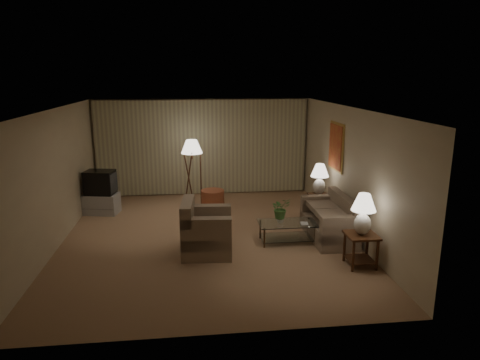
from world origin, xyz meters
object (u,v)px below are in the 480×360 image
Objects in this scene: table_lamp_near at (363,211)px; table_lamp_far at (320,176)px; side_table_far at (318,203)px; ottoman at (213,198)px; sofa at (329,222)px; armchair at (207,232)px; crt_tv at (100,182)px; vase at (280,219)px; tv_cabinet at (102,204)px; side_table_near at (361,244)px; floor_lamp at (192,171)px; coffee_table at (287,229)px.

table_lamp_near is 2.60m from table_lamp_far.
side_table_far is 0.99× the size of ottoman.
sofa is 2.60m from armchair.
ottoman is at bearing 121.56° from table_lamp_near.
crt_tv reaches higher than vase.
table_lamp_near reaches higher than tv_cabinet.
side_table_near is 6.32m from tv_cabinet.
floor_lamp reaches higher than table_lamp_far.
armchair reaches higher than side_table_far.
ottoman is (-2.44, 1.37, -0.83)m from table_lamp_far.
vase reaches higher than coffee_table.
floor_lamp reaches higher than armchair.
tv_cabinet is (-5.05, 2.25, -0.11)m from sofa.
table_lamp_near is 0.84× the size of tv_cabinet.
side_table_near is 0.63m from table_lamp_near.
table_lamp_near is at bearing 170.54° from side_table_near.
side_table_near is at bearing -23.17° from crt_tv.
crt_tv is (0.00, 0.00, 0.54)m from tv_cabinet.
tv_cabinet is (-5.20, 3.60, -0.79)m from table_lamp_near.
sofa is 2.14× the size of crt_tv.
coffee_table is at bearing -128.03° from side_table_far.
armchair is 3.31m from floor_lamp.
tv_cabinet is at bearing 169.15° from table_lamp_far.
tv_cabinet is (-4.14, 2.35, -0.03)m from coffee_table.
coffee_table is 4.79m from crt_tv.
tv_cabinet is 1.16× the size of crt_tv.
table_lamp_near is 1.02× the size of table_lamp_far.
armchair is 3.26m from table_lamp_far.
side_table_near reaches higher than vase.
side_table_near is at bearing -9.46° from table_lamp_near.
sofa is at bearing 96.34° from side_table_near.
sofa reaches higher than vase.
armchair is 2.92m from table_lamp_near.
table_lamp_near is (-0.00, -2.60, 0.65)m from side_table_far.
ottoman is 3.00m from vase.
sofa reaches higher than ottoman.
vase is at bearing 133.97° from table_lamp_near.
floor_lamp reaches higher than coffee_table.
floor_lamp reaches higher than tv_cabinet.
table_lamp_near is 4.95× the size of vase.
coffee_table reaches higher than ottoman.
crt_tv is 1.26× the size of ottoman.
armchair is 1.86× the size of ottoman.
sofa is 1.45× the size of armchair.
armchair is at bearing -147.78° from table_lamp_far.
armchair is 1.55m from vase.
coffee_table is at bearing -73.51° from armchair.
coffee_table is (-0.91, -0.10, -0.08)m from sofa.
table_lamp_far is at bearing 172.80° from sofa.
vase is at bearing -84.95° from sofa.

